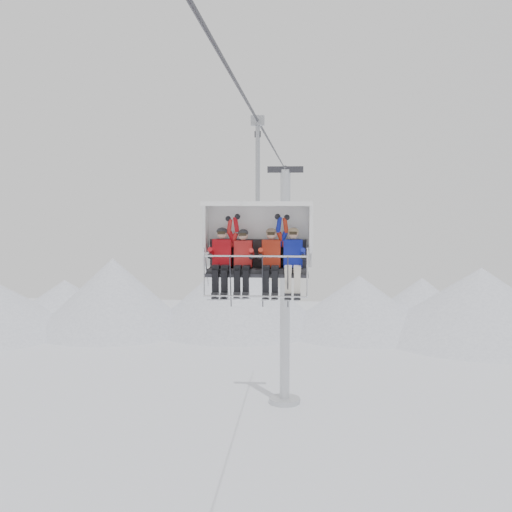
# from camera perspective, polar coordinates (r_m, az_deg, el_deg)

# --- Properties ---
(ridgeline) EXTENTS (72.00, 21.00, 7.00)m
(ridgeline) POSITION_cam_1_polar(r_m,az_deg,el_deg) (56.71, 1.58, -3.97)
(ridgeline) COLOR silver
(ridgeline) RESTS_ON ground
(lift_tower_right) EXTENTS (2.00, 1.80, 13.48)m
(lift_tower_right) POSITION_cam_1_polar(r_m,az_deg,el_deg) (36.40, 2.59, -4.22)
(lift_tower_right) COLOR #B4B6BB
(lift_tower_right) RESTS_ON ground
(haul_cable) EXTENTS (0.06, 50.00, 0.06)m
(haul_cable) POSITION_cam_1_polar(r_m,az_deg,el_deg) (14.10, 0.00, 12.20)
(haul_cable) COLOR #303035
(haul_cable) RESTS_ON lift_tower_left
(chairlift_carrier) EXTENTS (2.46, 1.17, 3.98)m
(chairlift_carrier) POSITION_cam_1_polar(r_m,az_deg,el_deg) (14.62, 0.18, 1.69)
(chairlift_carrier) COLOR black
(chairlift_carrier) RESTS_ON haul_cable
(skier_far_left) EXTENTS (0.42, 1.69, 1.67)m
(skier_far_left) POSITION_cam_1_polar(r_m,az_deg,el_deg) (14.43, -3.07, -0.23)
(skier_far_left) COLOR #A90B13
(skier_far_left) RESTS_ON chairlift_carrier
(skier_center_left) EXTENTS (0.40, 1.69, 1.61)m
(skier_center_left) POSITION_cam_1_polar(r_m,az_deg,el_deg) (14.38, -1.18, -0.31)
(skier_center_left) COLOR red
(skier_center_left) RESTS_ON chairlift_carrier
(skier_center_right) EXTENTS (0.42, 1.69, 1.65)m
(skier_center_right) POSITION_cam_1_polar(r_m,az_deg,el_deg) (14.33, 1.36, -0.28)
(skier_center_right) COLOR #AA2714
(skier_center_right) RESTS_ON chairlift_carrier
(skier_far_right) EXTENTS (0.42, 1.69, 1.67)m
(skier_far_right) POSITION_cam_1_polar(r_m,az_deg,el_deg) (14.32, 3.31, -0.27)
(skier_far_right) COLOR #101B95
(skier_far_right) RESTS_ON chairlift_carrier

